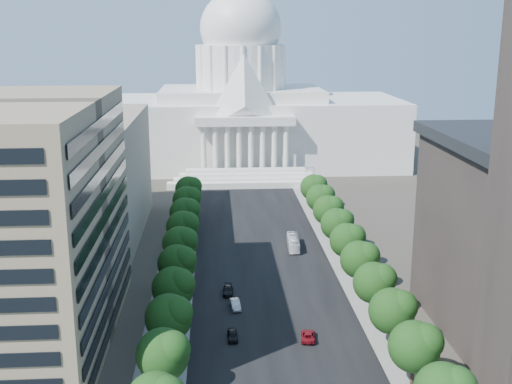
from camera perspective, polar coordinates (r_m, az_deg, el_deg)
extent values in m
cube|color=black|center=(156.99, 0.20, -4.50)|extent=(30.00, 260.00, 0.01)
cube|color=gray|center=(156.90, -6.76, -4.62)|extent=(8.00, 260.00, 0.02)
cube|color=gray|center=(159.36, 7.06, -4.32)|extent=(8.00, 260.00, 0.02)
cube|color=white|center=(246.45, -1.31, 5.39)|extent=(120.00, 50.00, 25.00)
cube|color=white|center=(244.64, -1.33, 8.75)|extent=(60.00, 40.00, 4.00)
cube|color=white|center=(218.60, -1.02, 6.37)|extent=(34.00, 8.00, 3.00)
cylinder|color=white|center=(243.88, -1.35, 11.09)|extent=(32.00, 32.00, 16.00)
ellipsoid|color=white|center=(243.50, -1.37, 14.38)|extent=(30.00, 30.00, 27.60)
cube|color=gray|center=(166.56, -16.75, 1.34)|extent=(38.00, 52.00, 30.00)
cylinder|color=#33261C|center=(96.10, -8.18, -16.57)|extent=(0.56, 0.56, 2.94)
sphere|color=black|center=(93.79, -8.29, -14.10)|extent=(7.60, 7.60, 7.60)
sphere|color=black|center=(92.49, -7.50, -13.71)|extent=(5.32, 5.32, 5.32)
cylinder|color=#33261C|center=(106.56, -7.70, -13.27)|extent=(0.56, 0.56, 2.94)
sphere|color=black|center=(104.48, -7.78, -10.98)|extent=(7.60, 7.60, 7.60)
sphere|color=black|center=(103.22, -7.08, -10.59)|extent=(5.32, 5.32, 5.32)
cylinder|color=#33261C|center=(117.31, -7.31, -10.57)|extent=(0.56, 0.56, 2.94)
sphere|color=black|center=(115.42, -7.38, -8.45)|extent=(7.60, 7.60, 7.60)
sphere|color=black|center=(114.21, -6.75, -8.06)|extent=(5.32, 5.32, 5.32)
cylinder|color=#33261C|center=(128.28, -6.99, -8.32)|extent=(0.56, 0.56, 2.94)
sphere|color=black|center=(126.56, -7.06, -6.35)|extent=(7.60, 7.60, 7.60)
sphere|color=black|center=(125.38, -6.48, -5.98)|extent=(5.32, 5.32, 5.32)
cylinder|color=#33261C|center=(139.43, -6.73, -6.43)|extent=(0.56, 0.56, 2.94)
sphere|color=black|center=(137.84, -6.78, -4.60)|extent=(7.60, 7.60, 7.60)
sphere|color=black|center=(136.69, -6.26, -4.24)|extent=(5.32, 5.32, 5.32)
cylinder|color=#33261C|center=(150.70, -6.50, -4.82)|extent=(0.56, 0.56, 2.94)
sphere|color=black|center=(149.24, -6.56, -3.11)|extent=(7.60, 7.60, 7.60)
sphere|color=black|center=(148.11, -6.07, -2.77)|extent=(5.32, 5.32, 5.32)
cylinder|color=#33261C|center=(162.08, -6.31, -3.43)|extent=(0.56, 0.56, 2.94)
sphere|color=black|center=(160.72, -6.36, -1.84)|extent=(7.60, 7.60, 7.60)
sphere|color=black|center=(159.62, -5.91, -1.51)|extent=(5.32, 5.32, 5.32)
cylinder|color=#33261C|center=(173.54, -6.15, -2.23)|extent=(0.56, 0.56, 2.94)
sphere|color=black|center=(172.27, -6.19, -0.73)|extent=(7.60, 7.60, 7.60)
sphere|color=black|center=(171.19, -5.77, -0.42)|extent=(5.32, 5.32, 5.32)
cylinder|color=#33261C|center=(185.07, -6.00, -1.18)|extent=(0.56, 0.56, 2.94)
sphere|color=black|center=(183.88, -6.04, 0.23)|extent=(7.60, 7.60, 7.60)
sphere|color=black|center=(182.82, -5.64, 0.53)|extent=(5.32, 5.32, 5.32)
cylinder|color=#33261C|center=(99.86, 13.72, -15.59)|extent=(0.56, 0.56, 2.94)
sphere|color=black|center=(97.64, 13.89, -13.19)|extent=(7.60, 7.60, 7.60)
sphere|color=black|center=(96.88, 14.83, -12.72)|extent=(5.32, 5.32, 5.32)
cylinder|color=#33261C|center=(109.96, 11.85, -12.54)|extent=(0.56, 0.56, 2.94)
sphere|color=black|center=(107.95, 11.97, -10.31)|extent=(7.60, 7.60, 7.60)
sphere|color=black|center=(107.18, 12.81, -9.88)|extent=(5.32, 5.32, 5.32)
cylinder|color=#33261C|center=(120.41, 10.33, -10.01)|extent=(0.56, 0.56, 2.94)
sphere|color=black|center=(118.57, 10.43, -7.94)|extent=(7.60, 7.60, 7.60)
sphere|color=black|center=(117.79, 11.17, -7.53)|extent=(5.32, 5.32, 5.32)
cylinder|color=#33261C|center=(131.12, 9.07, -7.88)|extent=(0.56, 0.56, 2.94)
sphere|color=black|center=(129.44, 9.15, -5.95)|extent=(7.60, 7.60, 7.60)
sphere|color=black|center=(128.65, 9.82, -5.57)|extent=(5.32, 5.32, 5.32)
cylinder|color=#33261C|center=(142.04, 8.01, -6.08)|extent=(0.56, 0.56, 2.94)
sphere|color=black|center=(140.49, 8.08, -4.28)|extent=(7.60, 7.60, 7.60)
sphere|color=black|center=(139.70, 8.69, -3.92)|extent=(5.32, 5.32, 5.32)
cylinder|color=#33261C|center=(153.12, 7.12, -4.53)|extent=(0.56, 0.56, 2.94)
sphere|color=black|center=(151.68, 7.17, -2.84)|extent=(7.60, 7.60, 7.60)
sphere|color=black|center=(150.90, 7.73, -2.50)|extent=(5.32, 5.32, 5.32)
cylinder|color=#33261C|center=(164.33, 6.34, -3.19)|extent=(0.56, 0.56, 2.94)
sphere|color=black|center=(162.99, 6.39, -1.61)|extent=(7.60, 7.60, 7.60)
sphere|color=black|center=(162.20, 6.91, -1.29)|extent=(5.32, 5.32, 5.32)
cylinder|color=#33261C|center=(175.65, 5.67, -2.02)|extent=(0.56, 0.56, 2.94)
sphere|color=black|center=(174.40, 5.71, -0.53)|extent=(7.60, 7.60, 7.60)
sphere|color=black|center=(173.61, 6.19, -0.23)|extent=(5.32, 5.32, 5.32)
cylinder|color=#33261C|center=(187.05, 5.08, -0.99)|extent=(0.56, 0.56, 2.94)
sphere|color=black|center=(185.87, 5.11, 0.41)|extent=(7.60, 7.60, 7.60)
sphere|color=black|center=(185.08, 5.56, 0.70)|extent=(5.32, 5.32, 5.32)
cylinder|color=gray|center=(85.29, 17.75, -15.75)|extent=(2.40, 0.14, 0.14)
sphere|color=gray|center=(84.96, 17.02, -15.89)|extent=(0.44, 0.44, 0.44)
cylinder|color=gray|center=(108.46, 13.37, -11.25)|extent=(0.18, 0.18, 9.00)
cylinder|color=gray|center=(106.37, 12.88, -9.20)|extent=(2.40, 0.14, 0.14)
sphere|color=gray|center=(106.10, 12.30, -9.28)|extent=(0.44, 0.44, 0.44)
cylinder|color=gray|center=(130.58, 10.20, -6.60)|extent=(0.18, 0.18, 9.00)
cylinder|color=gray|center=(128.85, 9.76, -4.83)|extent=(2.40, 0.14, 0.14)
sphere|color=gray|center=(128.64, 9.28, -4.89)|extent=(0.44, 0.44, 0.44)
cylinder|color=gray|center=(153.60, 8.00, -3.31)|extent=(0.18, 0.18, 9.00)
cylinder|color=gray|center=(152.13, 7.61, -1.78)|extent=(2.40, 0.14, 0.14)
sphere|color=gray|center=(151.94, 7.20, -1.82)|extent=(0.44, 0.44, 0.44)
cylinder|color=gray|center=(177.15, 6.39, -0.88)|extent=(0.18, 0.18, 9.00)
cylinder|color=gray|center=(175.87, 6.04, 0.47)|extent=(2.40, 0.14, 0.14)
sphere|color=gray|center=(175.72, 5.69, 0.43)|extent=(0.44, 0.44, 0.44)
cylinder|color=gray|center=(201.05, 5.16, 0.98)|extent=(0.18, 0.18, 9.00)
cylinder|color=gray|center=(199.93, 4.85, 2.17)|extent=(2.40, 0.14, 0.14)
sphere|color=gray|center=(199.79, 4.54, 2.14)|extent=(0.44, 0.44, 0.44)
imported|color=black|center=(110.13, -2.11, -12.61)|extent=(1.84, 4.34, 1.46)
imported|color=#AFB3B7|center=(121.23, -1.86, -9.96)|extent=(2.23, 4.90, 1.56)
imported|color=maroon|center=(110.34, 4.65, -12.62)|extent=(2.94, 5.26, 1.39)
imported|color=black|center=(127.42, -2.50, -8.75)|extent=(2.21, 4.99, 1.42)
imported|color=white|center=(152.72, 3.32, -4.49)|extent=(3.01, 10.58, 2.91)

